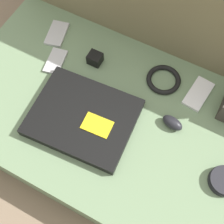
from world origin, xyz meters
TOP-DOWN VIEW (x-y plane):
  - ground_plane at (0.00, 0.00)m, footprint 8.00×8.00m
  - couch_seat at (0.00, 0.00)m, footprint 1.07×0.62m
  - laptop at (-0.07, -0.06)m, footprint 0.34×0.28m
  - computer_mouse at (0.18, 0.06)m, footprint 0.08×0.05m
  - speaker_puck at (0.39, -0.04)m, footprint 0.09×0.09m
  - phone_silver at (-0.33, 0.19)m, footprint 0.09×0.12m
  - phone_black at (0.22, 0.20)m, footprint 0.07×0.13m
  - phone_small at (-0.27, 0.09)m, footprint 0.08×0.11m
  - charger_brick at (-0.15, 0.15)m, footprint 0.05×0.04m
  - cable_coil at (0.09, 0.19)m, footprint 0.12×0.12m

SIDE VIEW (x-z plane):
  - ground_plane at x=0.00m, z-range 0.00..0.00m
  - couch_seat at x=0.00m, z-range 0.00..0.13m
  - phone_small at x=-0.27m, z-range 0.13..0.14m
  - phone_silver at x=-0.33m, z-range 0.13..0.14m
  - phone_black at x=0.22m, z-range 0.13..0.14m
  - cable_coil at x=0.09m, z-range 0.13..0.15m
  - speaker_puck at x=0.39m, z-range 0.13..0.16m
  - laptop at x=-0.07m, z-range 0.13..0.17m
  - computer_mouse at x=0.18m, z-range 0.13..0.17m
  - charger_brick at x=-0.15m, z-range 0.13..0.17m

